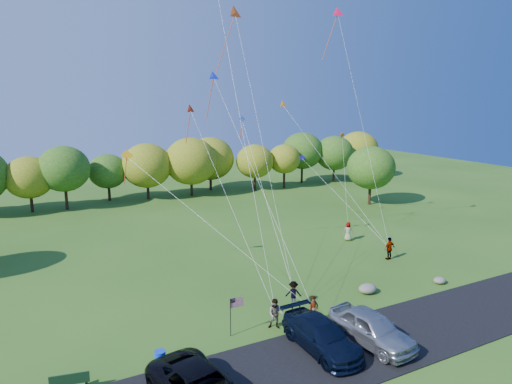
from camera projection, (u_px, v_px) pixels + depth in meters
The scene contains 16 objects.
ground at pixel (310, 319), 28.17m from camera, with size 140.00×140.00×0.00m, color #2B5217.
asphalt_lane at pixel (351, 350), 24.69m from camera, with size 44.00×6.00×0.06m, color black.
treeline at pixel (149, 167), 57.65m from camera, with size 76.81×26.82×8.22m.
minivan_navy at pixel (321, 336), 24.52m from camera, with size 2.26×5.55×1.61m, color black.
minivan_silver at pixel (372, 328), 25.12m from camera, with size 2.15×5.34×1.82m, color #9FA2A9.
flyer_a at pixel (313, 311), 27.15m from camera, with size 0.70×0.46×1.91m, color #4C4C59.
flyer_b at pixel (276, 314), 26.86m from camera, with size 0.89×0.69×1.83m, color #4C4C59.
flyer_c at pixel (293, 293), 29.89m from camera, with size 1.07×0.61×1.65m, color #4C4C59.
flyer_d at pixel (389, 248), 38.29m from camera, with size 1.13×0.47×1.93m, color #4C4C59.
flyer_e at pixel (348, 231), 43.33m from camera, with size 0.89×0.58×1.81m, color #4C4C59.
park_bench at pixel (69, 382), 21.08m from camera, with size 1.75×0.61×0.97m.
trash_barrel at pixel (160, 359), 23.14m from camera, with size 0.56×0.56×0.84m, color blue.
flag_assembly at pixel (234, 307), 25.93m from camera, with size 0.85×0.55×2.30m.
boulder_near at pixel (368, 289), 31.79m from camera, with size 1.34×1.05×0.67m, color gray.
boulder_far at pixel (440, 280), 33.45m from camera, with size 0.95×0.79×0.49m, color gray.
kites_aloft at pixel (247, 40), 36.28m from camera, with size 21.31×7.89×19.56m.
Camera 1 is at (-14.94, -21.49, 13.46)m, focal length 32.00 mm.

